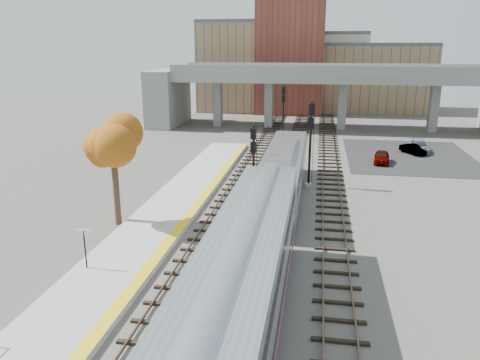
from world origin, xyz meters
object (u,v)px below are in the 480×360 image
(locomotive, at_px, (284,172))
(signal_mast_far, at_px, (283,113))
(signal_mast_near, at_px, (253,170))
(car_c, at_px, (419,146))
(car_b, at_px, (413,149))
(coach, at_px, (234,320))
(car_a, at_px, (382,157))
(tree, at_px, (113,145))
(signal_mast_mid, at_px, (310,144))

(locomotive, xyz_separation_m, signal_mast_far, (-2.10, 25.46, 1.25))
(signal_mast_near, bearing_deg, car_c, 54.07)
(car_b, bearing_deg, coach, -139.22)
(car_b, bearing_deg, signal_mast_near, -157.04)
(coach, distance_m, signal_mast_far, 48.12)
(car_a, bearing_deg, car_b, 58.48)
(signal_mast_far, xyz_separation_m, car_b, (15.68, -6.87, -2.92))
(signal_mast_near, height_order, signal_mast_far, signal_mast_far)
(coach, distance_m, tree, 18.69)
(car_c, bearing_deg, signal_mast_mid, -126.06)
(signal_mast_near, xyz_separation_m, car_c, (16.59, 22.90, -2.39))
(car_b, bearing_deg, locomotive, -157.12)
(signal_mast_near, xyz_separation_m, car_a, (11.60, 16.53, -2.40))
(coach, bearing_deg, car_b, 71.76)
(signal_mast_near, xyz_separation_m, signal_mast_mid, (4.10, 6.66, 0.77))
(signal_mast_near, bearing_deg, car_a, 54.94)
(tree, bearing_deg, locomotive, 35.29)
(signal_mast_mid, relative_size, signal_mast_far, 1.07)
(signal_mast_near, bearing_deg, car_b, 53.95)
(signal_mast_mid, xyz_separation_m, car_a, (7.50, 9.88, -3.17))
(locomotive, bearing_deg, car_c, 54.01)
(coach, relative_size, car_c, 5.41)
(car_b, xyz_separation_m, car_c, (0.91, 1.36, 0.10))
(signal_mast_mid, bearing_deg, car_c, 52.44)
(signal_mast_mid, relative_size, tree, 0.99)
(signal_mast_far, relative_size, car_a, 1.84)
(signal_mast_near, height_order, tree, tree)
(tree, bearing_deg, signal_mast_mid, 41.46)
(tree, bearing_deg, car_b, 47.00)
(coach, bearing_deg, signal_mast_near, 96.10)
(coach, bearing_deg, tree, 126.86)
(tree, distance_m, car_b, 36.50)
(locomotive, relative_size, coach, 0.76)
(locomotive, distance_m, signal_mast_mid, 4.51)
(signal_mast_mid, relative_size, car_a, 1.96)
(locomotive, height_order, coach, coach)
(car_a, distance_m, car_c, 8.09)
(signal_mast_near, bearing_deg, locomotive, 54.48)
(tree, height_order, car_a, tree)
(locomotive, height_order, signal_mast_far, signal_mast_far)
(coach, bearing_deg, car_a, 75.29)
(signal_mast_far, bearing_deg, car_b, -23.65)
(car_b, distance_m, car_c, 1.64)
(tree, bearing_deg, signal_mast_far, 74.92)
(locomotive, xyz_separation_m, signal_mast_mid, (2.00, 3.71, 1.59))
(coach, relative_size, signal_mast_mid, 3.29)
(coach, relative_size, car_b, 7.24)
(locomotive, relative_size, tree, 2.47)
(signal_mast_mid, bearing_deg, tree, -138.54)
(locomotive, xyz_separation_m, tree, (-11.07, -7.84, 3.44))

